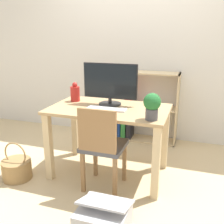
{
  "coord_description": "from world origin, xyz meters",
  "views": [
    {
      "loc": [
        0.85,
        -2.47,
        1.5
      ],
      "look_at": [
        0.0,
        0.1,
        0.68
      ],
      "focal_mm": 42.0,
      "sensor_mm": 36.0,
      "label": 1
    }
  ],
  "objects_px": {
    "keyboard": "(106,109)",
    "storage_box": "(104,219)",
    "basket": "(17,168)",
    "monitor": "(110,83)",
    "chair": "(102,145)",
    "potted_plant": "(152,105)",
    "vase": "(75,93)",
    "bookshelf": "(135,109)"
  },
  "relations": [
    {
      "from": "monitor",
      "to": "keyboard",
      "type": "bearing_deg",
      "value": -82.42
    },
    {
      "from": "vase",
      "to": "bookshelf",
      "type": "bearing_deg",
      "value": 61.55
    },
    {
      "from": "basket",
      "to": "storage_box",
      "type": "distance_m",
      "value": 1.24
    },
    {
      "from": "vase",
      "to": "storage_box",
      "type": "relative_size",
      "value": 0.51
    },
    {
      "from": "keyboard",
      "to": "vase",
      "type": "relative_size",
      "value": 1.86
    },
    {
      "from": "monitor",
      "to": "basket",
      "type": "relative_size",
      "value": 1.43
    },
    {
      "from": "chair",
      "to": "keyboard",
      "type": "bearing_deg",
      "value": 91.03
    },
    {
      "from": "monitor",
      "to": "basket",
      "type": "bearing_deg",
      "value": -148.03
    },
    {
      "from": "keyboard",
      "to": "basket",
      "type": "relative_size",
      "value": 0.97
    },
    {
      "from": "storage_box",
      "to": "keyboard",
      "type": "bearing_deg",
      "value": 107.79
    },
    {
      "from": "keyboard",
      "to": "storage_box",
      "type": "height_order",
      "value": "keyboard"
    },
    {
      "from": "storage_box",
      "to": "chair",
      "type": "bearing_deg",
      "value": 111.24
    },
    {
      "from": "keyboard",
      "to": "bookshelf",
      "type": "height_order",
      "value": "bookshelf"
    },
    {
      "from": "bookshelf",
      "to": "chair",
      "type": "bearing_deg",
      "value": -89.83
    },
    {
      "from": "monitor",
      "to": "basket",
      "type": "xyz_separation_m",
      "value": [
        -0.87,
        -0.54,
        -0.88
      ]
    },
    {
      "from": "potted_plant",
      "to": "storage_box",
      "type": "distance_m",
      "value": 1.02
    },
    {
      "from": "potted_plant",
      "to": "basket",
      "type": "relative_size",
      "value": 0.59
    },
    {
      "from": "monitor",
      "to": "potted_plant",
      "type": "bearing_deg",
      "value": -35.68
    },
    {
      "from": "keyboard",
      "to": "storage_box",
      "type": "bearing_deg",
      "value": -72.21
    },
    {
      "from": "vase",
      "to": "chair",
      "type": "relative_size",
      "value": 0.25
    },
    {
      "from": "basket",
      "to": "chair",
      "type": "bearing_deg",
      "value": 5.8
    },
    {
      "from": "storage_box",
      "to": "basket",
      "type": "bearing_deg",
      "value": 158.42
    },
    {
      "from": "potted_plant",
      "to": "storage_box",
      "type": "height_order",
      "value": "potted_plant"
    },
    {
      "from": "monitor",
      "to": "storage_box",
      "type": "height_order",
      "value": "monitor"
    },
    {
      "from": "monitor",
      "to": "chair",
      "type": "relative_size",
      "value": 0.68
    },
    {
      "from": "monitor",
      "to": "storage_box",
      "type": "relative_size",
      "value": 1.41
    },
    {
      "from": "bookshelf",
      "to": "basket",
      "type": "bearing_deg",
      "value": -122.53
    },
    {
      "from": "potted_plant",
      "to": "bookshelf",
      "type": "distance_m",
      "value": 1.44
    },
    {
      "from": "basket",
      "to": "storage_box",
      "type": "xyz_separation_m",
      "value": [
        1.15,
        -0.46,
        0.01
      ]
    },
    {
      "from": "chair",
      "to": "basket",
      "type": "height_order",
      "value": "chair"
    },
    {
      "from": "potted_plant",
      "to": "storage_box",
      "type": "xyz_separation_m",
      "value": [
        -0.23,
        -0.63,
        -0.77
      ]
    },
    {
      "from": "keyboard",
      "to": "chair",
      "type": "distance_m",
      "value": 0.38
    },
    {
      "from": "keyboard",
      "to": "potted_plant",
      "type": "relative_size",
      "value": 1.65
    },
    {
      "from": "monitor",
      "to": "basket",
      "type": "distance_m",
      "value": 1.35
    },
    {
      "from": "monitor",
      "to": "chair",
      "type": "xyz_separation_m",
      "value": [
        0.07,
        -0.45,
        -0.51
      ]
    },
    {
      "from": "monitor",
      "to": "potted_plant",
      "type": "distance_m",
      "value": 0.64
    },
    {
      "from": "vase",
      "to": "bookshelf",
      "type": "height_order",
      "value": "bookshelf"
    },
    {
      "from": "keyboard",
      "to": "basket",
      "type": "distance_m",
      "value": 1.16
    },
    {
      "from": "potted_plant",
      "to": "chair",
      "type": "xyz_separation_m",
      "value": [
        -0.45,
        -0.08,
        -0.41
      ]
    },
    {
      "from": "vase",
      "to": "chair",
      "type": "distance_m",
      "value": 0.77
    },
    {
      "from": "monitor",
      "to": "chair",
      "type": "distance_m",
      "value": 0.68
    },
    {
      "from": "chair",
      "to": "storage_box",
      "type": "distance_m",
      "value": 0.69
    }
  ]
}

